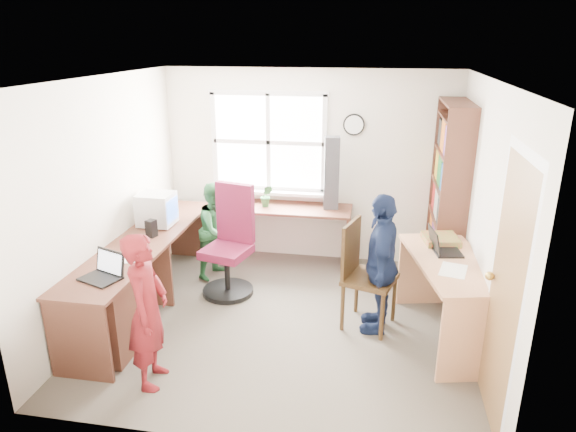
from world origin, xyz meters
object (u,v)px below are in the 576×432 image
object	(u,v)px
right_desk	(450,282)
person_red	(148,311)
swivel_chair	(230,247)
wooden_chair	(362,271)
laptop_right	(441,246)
potted_plant	(267,196)
l_desk	(148,283)
laptop_left	(104,272)
bookshelf	(447,201)
person_navy	(381,264)
crt_monitor	(157,209)
cd_tower	(332,173)
person_green	(217,230)

from	to	relation	value
right_desk	person_red	distance (m)	2.72
swivel_chair	wooden_chair	xyz separation A→B (m)	(1.47, -0.47, 0.05)
laptop_right	potted_plant	xyz separation A→B (m)	(-1.97, 1.22, 0.03)
wooden_chair	l_desk	bearing A→B (deg)	-152.32
wooden_chair	laptop_left	bearing A→B (deg)	-140.89
wooden_chair	person_red	distance (m)	2.07
bookshelf	swivel_chair	distance (m)	2.48
right_desk	swivel_chair	bearing A→B (deg)	153.12
person_navy	swivel_chair	bearing A→B (deg)	-105.50
right_desk	crt_monitor	world-z (taller)	crt_monitor
crt_monitor	cd_tower	bearing A→B (deg)	27.98
potted_plant	person_red	bearing A→B (deg)	-99.65
right_desk	potted_plant	xyz separation A→B (m)	(-2.05, 1.42, 0.31)
wooden_chair	laptop_right	size ratio (longest dim) A/B	2.84
wooden_chair	person_green	bearing A→B (deg)	171.48
l_desk	bookshelf	distance (m)	3.35
bookshelf	wooden_chair	world-z (taller)	bookshelf
bookshelf	person_red	bearing A→B (deg)	-137.78
l_desk	person_navy	bearing A→B (deg)	8.24
person_green	right_desk	bearing A→B (deg)	-87.12
person_navy	wooden_chair	bearing A→B (deg)	-105.56
potted_plant	person_navy	world-z (taller)	person_navy
bookshelf	person_red	world-z (taller)	bookshelf
potted_plant	person_green	world-z (taller)	person_green
person_green	crt_monitor	bearing A→B (deg)	148.89
laptop_right	person_red	size ratio (longest dim) A/B	0.28
crt_monitor	swivel_chair	bearing A→B (deg)	2.87
laptop_left	potted_plant	bearing A→B (deg)	86.78
laptop_right	laptop_left	bearing A→B (deg)	98.66
bookshelf	crt_monitor	size ratio (longest dim) A/B	5.49
wooden_chair	cd_tower	bearing A→B (deg)	125.32
wooden_chair	bookshelf	bearing A→B (deg)	68.23
potted_plant	person_green	distance (m)	0.75
bookshelf	person_navy	distance (m)	1.38
person_navy	person_green	bearing A→B (deg)	-112.95
bookshelf	crt_monitor	world-z (taller)	bookshelf
laptop_right	person_navy	bearing A→B (deg)	94.82
bookshelf	person_green	xyz separation A→B (m)	(-2.62, -0.25, -0.42)
person_red	person_navy	distance (m)	2.18
person_navy	laptop_left	bearing A→B (deg)	-68.62
right_desk	wooden_chair	world-z (taller)	wooden_chair
wooden_chair	person_navy	size ratio (longest dim) A/B	0.77
right_desk	wooden_chair	size ratio (longest dim) A/B	1.40
bookshelf	crt_monitor	distance (m)	3.25
bookshelf	person_navy	size ratio (longest dim) A/B	1.51
bookshelf	person_navy	xyz separation A→B (m)	(-0.71, -1.14, -0.30)
person_red	person_navy	xyz separation A→B (m)	(1.84, 1.17, 0.03)
laptop_left	person_red	distance (m)	0.66
laptop_left	laptop_right	world-z (taller)	laptop_right
wooden_chair	laptop_left	size ratio (longest dim) A/B	2.62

